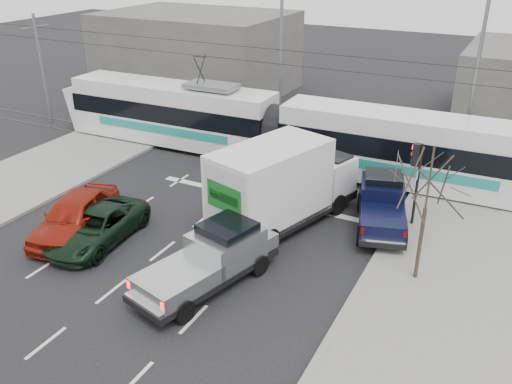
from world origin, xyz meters
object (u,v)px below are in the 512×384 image
at_px(traffic_signal, 416,167).
at_px(silver_pickup, 213,257).
at_px(tram, 278,129).
at_px(red_car, 75,215).
at_px(street_lamp_near, 472,74).
at_px(street_lamp_far, 278,47).
at_px(navy_pickup, 382,203).
at_px(green_car, 97,227).
at_px(box_truck, 281,186).
at_px(bare_tree, 429,185).

xyz_separation_m(traffic_signal, silver_pickup, (-5.28, -7.37, -1.71)).
bearing_deg(tram, red_car, -111.63).
relative_size(tram, red_car, 5.19).
xyz_separation_m(street_lamp_near, street_lamp_far, (-11.50, 2.00, 0.00)).
height_order(street_lamp_far, navy_pickup, street_lamp_far).
distance_m(silver_pickup, navy_pickup, 8.08).
xyz_separation_m(street_lamp_far, navy_pickup, (9.52, -9.93, -4.09)).
relative_size(street_lamp_far, green_car, 1.83).
distance_m(street_lamp_near, green_car, 19.23).
bearing_deg(silver_pickup, red_car, -168.60).
bearing_deg(silver_pickup, navy_pickup, 74.01).
distance_m(traffic_signal, box_truck, 5.58).
height_order(street_lamp_near, silver_pickup, street_lamp_near).
bearing_deg(tram, traffic_signal, -27.87).
bearing_deg(navy_pickup, traffic_signal, 4.06).
height_order(traffic_signal, green_car, traffic_signal).
relative_size(box_truck, green_car, 1.61).
bearing_deg(tram, navy_pickup, -34.09).
relative_size(traffic_signal, street_lamp_far, 0.40).
bearing_deg(navy_pickup, silver_pickup, -137.56).
bearing_deg(street_lamp_far, navy_pickup, -46.22).
relative_size(traffic_signal, silver_pickup, 0.60).
distance_m(tram, silver_pickup, 11.78).
relative_size(bare_tree, tram, 0.19).
xyz_separation_m(tram, box_truck, (3.14, -6.50, -0.05)).
bearing_deg(navy_pickup, red_car, -166.11).
relative_size(traffic_signal, red_car, 0.71).
xyz_separation_m(bare_tree, navy_pickup, (-2.27, 3.57, -2.77)).
bearing_deg(red_car, green_car, -18.73).
distance_m(bare_tree, street_lamp_far, 17.97).
xyz_separation_m(street_lamp_far, box_truck, (5.72, -11.96, -3.26)).
distance_m(traffic_signal, navy_pickup, 2.10).
height_order(navy_pickup, green_car, navy_pickup).
bearing_deg(green_car, red_car, 170.67).
bearing_deg(red_car, traffic_signal, 15.38).
xyz_separation_m(bare_tree, tram, (-9.20, 8.04, -1.90)).
relative_size(bare_tree, box_truck, 0.63).
distance_m(traffic_signal, red_car, 14.13).
xyz_separation_m(silver_pickup, box_truck, (0.34, 4.91, 0.82)).
distance_m(traffic_signal, green_car, 13.16).
relative_size(bare_tree, green_car, 1.02).
bearing_deg(red_car, silver_pickup, -17.82).
bearing_deg(traffic_signal, box_truck, -153.58).
bearing_deg(box_truck, bare_tree, 2.73).
bearing_deg(street_lamp_near, street_lamp_far, 170.13).
height_order(bare_tree, box_truck, bare_tree).
height_order(traffic_signal, red_car, traffic_signal).
distance_m(bare_tree, tram, 12.37).
distance_m(traffic_signal, tram, 9.07).
bearing_deg(bare_tree, navy_pickup, 122.43).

